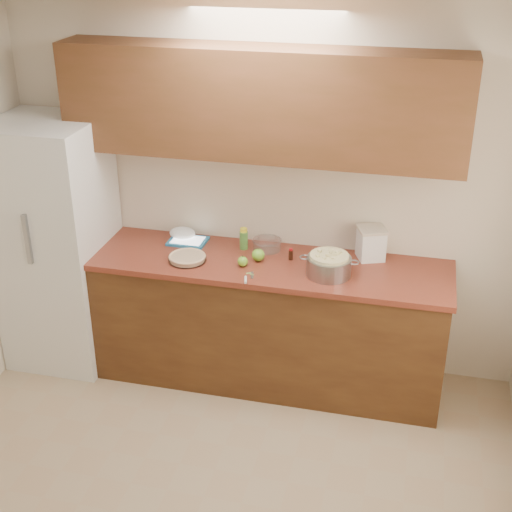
% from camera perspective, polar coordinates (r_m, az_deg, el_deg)
% --- Properties ---
extents(room_shell, '(3.60, 3.60, 3.60)m').
position_cam_1_polar(room_shell, '(3.38, -6.05, -5.40)').
color(room_shell, tan).
rests_on(room_shell, ground).
extents(counter_run, '(2.64, 0.68, 0.92)m').
position_cam_1_polar(counter_run, '(5.02, -0.11, -5.06)').
color(counter_run, '#563518').
rests_on(counter_run, ground).
extents(upper_cabinets, '(2.60, 0.34, 0.70)m').
position_cam_1_polar(upper_cabinets, '(4.59, 0.34, 12.10)').
color(upper_cabinets, brown).
rests_on(upper_cabinets, room_shell).
extents(fridge, '(0.70, 0.70, 1.80)m').
position_cam_1_polar(fridge, '(5.28, -15.60, 0.92)').
color(fridge, silver).
rests_on(fridge, ground).
extents(pie, '(0.26, 0.26, 0.04)m').
position_cam_1_polar(pie, '(4.81, -5.52, -0.14)').
color(pie, silver).
rests_on(pie, counter_run).
extents(colander, '(0.39, 0.29, 0.14)m').
position_cam_1_polar(colander, '(4.61, 5.85, -0.73)').
color(colander, gray).
rests_on(colander, counter_run).
extents(flour_canister, '(0.23, 0.23, 0.22)m').
position_cam_1_polar(flour_canister, '(4.85, 9.19, 1.03)').
color(flour_canister, white).
rests_on(flour_canister, counter_run).
extents(tablet, '(0.27, 0.20, 0.02)m').
position_cam_1_polar(tablet, '(5.08, -5.48, 1.20)').
color(tablet, teal).
rests_on(tablet, counter_run).
extents(paring_knife, '(0.06, 0.18, 0.02)m').
position_cam_1_polar(paring_knife, '(4.55, -0.76, -1.86)').
color(paring_knife, gray).
rests_on(paring_knife, counter_run).
extents(lemon_bottle, '(0.06, 0.06, 0.16)m').
position_cam_1_polar(lemon_bottle, '(4.94, -0.99, 1.38)').
color(lemon_bottle, '#4C8C38').
rests_on(lemon_bottle, counter_run).
extents(cinnamon_shaker, '(0.04, 0.04, 0.11)m').
position_cam_1_polar(cinnamon_shaker, '(4.95, -0.97, 1.15)').
color(cinnamon_shaker, beige).
rests_on(cinnamon_shaker, counter_run).
extents(vanilla_bottle, '(0.03, 0.03, 0.08)m').
position_cam_1_polar(vanilla_bottle, '(4.80, 2.80, 0.14)').
color(vanilla_bottle, black).
rests_on(vanilla_bottle, counter_run).
extents(mixing_bowl, '(0.21, 0.21, 0.08)m').
position_cam_1_polar(mixing_bowl, '(4.94, 0.88, 0.97)').
color(mixing_bowl, silver).
rests_on(mixing_bowl, counter_run).
extents(paper_towel, '(0.21, 0.18, 0.08)m').
position_cam_1_polar(paper_towel, '(5.14, -5.91, 1.84)').
color(paper_towel, white).
rests_on(paper_towel, counter_run).
extents(apple_left, '(0.07, 0.07, 0.08)m').
position_cam_1_polar(apple_left, '(4.71, -1.07, -0.44)').
color(apple_left, '#6CAC2A').
rests_on(apple_left, counter_run).
extents(apple_center, '(0.09, 0.09, 0.10)m').
position_cam_1_polar(apple_center, '(4.78, 0.17, 0.08)').
color(apple_center, '#6CAC2A').
rests_on(apple_center, counter_run).
extents(peel_a, '(0.05, 0.04, 0.00)m').
position_cam_1_polar(peel_a, '(4.76, -0.96, -0.58)').
color(peel_a, '#8FAF55').
rests_on(peel_a, counter_run).
extents(peel_b, '(0.03, 0.03, 0.00)m').
position_cam_1_polar(peel_b, '(4.63, -0.62, -1.38)').
color(peel_b, '#8FAF55').
rests_on(peel_b, counter_run).
extents(peel_c, '(0.03, 0.02, 0.00)m').
position_cam_1_polar(peel_c, '(4.61, -0.33, -1.49)').
color(peel_c, '#8FAF55').
rests_on(peel_c, counter_run).
extents(peel_d, '(0.02, 0.05, 0.00)m').
position_cam_1_polar(peel_d, '(4.75, -0.90, -0.65)').
color(peel_d, '#8FAF55').
rests_on(peel_d, counter_run).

